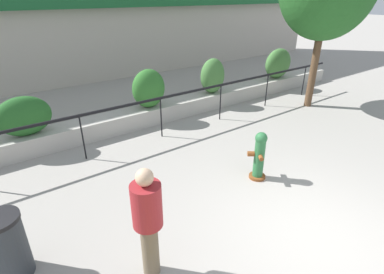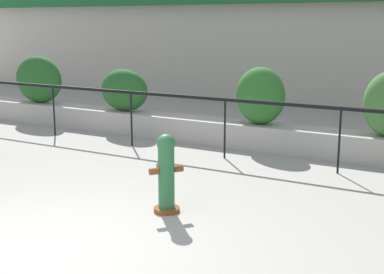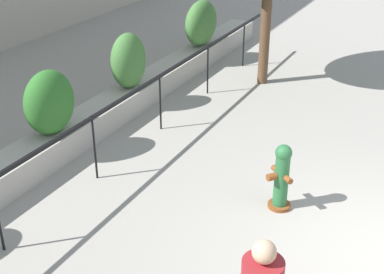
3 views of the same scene
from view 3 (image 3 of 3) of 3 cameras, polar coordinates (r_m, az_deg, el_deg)
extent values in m
cube|color=#B7B2A8|center=(9.75, -15.38, -1.42)|extent=(18.00, 0.70, 0.50)
cube|color=black|center=(8.71, -10.64, 2.01)|extent=(15.00, 0.05, 0.06)
cylinder|color=black|center=(8.95, -10.35, -1.15)|extent=(0.04, 0.04, 1.15)
cylinder|color=black|center=(10.54, -3.40, 3.70)|extent=(0.04, 0.04, 1.15)
cylinder|color=black|center=(12.30, 1.69, 7.19)|extent=(0.04, 0.04, 1.15)
cylinder|color=black|center=(14.17, 5.52, 9.75)|extent=(0.04, 0.04, 1.15)
ellipsoid|color=#2D6B28|center=(9.57, -14.98, 3.58)|extent=(1.03, 0.70, 1.15)
ellipsoid|color=#427538|center=(11.37, -6.81, 8.09)|extent=(0.91, 0.65, 1.18)
ellipsoid|color=#427538|center=(14.22, 0.99, 12.07)|extent=(1.33, 0.65, 1.17)
cylinder|color=brown|center=(8.45, 9.27, -7.19)|extent=(0.49, 0.49, 0.06)
cylinder|color=#286638|center=(8.21, 9.51, -4.56)|extent=(0.31, 0.31, 0.85)
sphere|color=#286638|center=(7.97, 9.76, -1.68)|extent=(0.25, 0.25, 0.25)
cylinder|color=brown|center=(8.06, 8.49, -4.23)|extent=(0.18, 0.17, 0.11)
cylinder|color=brown|center=(8.28, 8.90, -3.40)|extent=(0.15, 0.15, 0.09)
cylinder|color=brown|center=(8.03, 10.24, -4.51)|extent=(0.15, 0.15, 0.09)
cylinder|color=brown|center=(12.86, 7.81, 11.11)|extent=(0.24, 0.24, 2.55)
sphere|color=#D6AD89|center=(4.96, 7.72, -12.05)|extent=(0.23, 0.23, 0.23)
camera|label=1|loc=(3.06, 56.29, -6.73)|focal=28.00mm
camera|label=2|loc=(11.34, 47.13, 7.24)|focal=50.00mm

